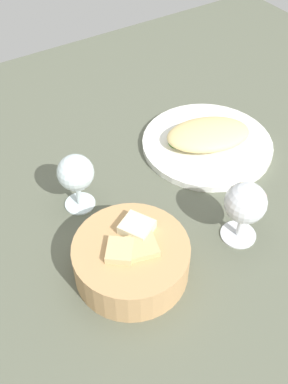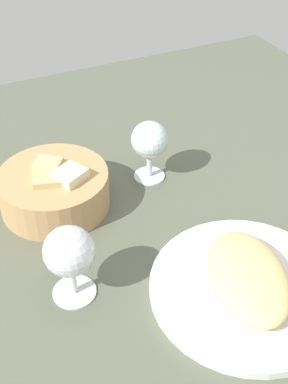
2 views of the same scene
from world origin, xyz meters
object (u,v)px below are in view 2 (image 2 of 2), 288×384
object	(u,v)px
plate	(246,289)
wine_glass_near	(150,142)
wine_glass_far	(70,254)
bread_basket	(54,189)

from	to	relation	value
plate	wine_glass_near	world-z (taller)	wine_glass_near
wine_glass_near	wine_glass_far	distance (cm)	29.33
wine_glass_far	plate	bearing A→B (deg)	-114.72
wine_glass_far	bread_basket	bearing A→B (deg)	-10.08
plate	wine_glass_near	distance (cm)	31.00
plate	wine_glass_far	distance (cm)	25.26
bread_basket	wine_glass_near	xyz separation A→B (cm)	(0.51, -17.88, 4.02)
bread_basket	wine_glass_far	distance (cm)	20.34
plate	bread_basket	distance (cm)	35.15
plate	wine_glass_far	world-z (taller)	wine_glass_far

